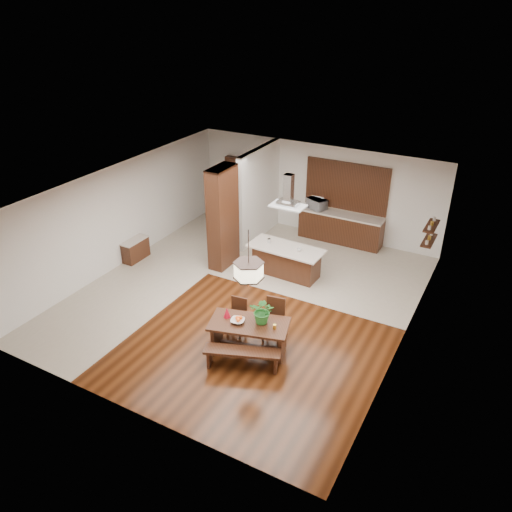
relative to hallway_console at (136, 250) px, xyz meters
The scene contains 25 objects.
room_shell 4.20m from the hallway_console, ahead, with size 9.00×9.04×2.92m.
tile_hallway 1.12m from the hallway_console, 10.68° to the right, with size 2.50×9.00×0.01m, color #BAAE9B.
tile_kitchen 5.57m from the hallway_console, 24.44° to the left, with size 5.50×4.00×0.01m, color #BAAE9B.
soffit_band 4.60m from the hallway_console, ahead, with size 8.00×9.00×0.02m, color #38190E.
partition_pier 2.85m from the hallway_console, 22.54° to the left, with size 0.45×1.00×2.90m, color black.
partition_stub 4.09m from the hallway_console, 52.14° to the left, with size 0.18×2.40×2.90m, color silver.
hallway_console is the anchor object (origin of this frame).
hallway_doorway 4.41m from the hallway_console, 75.20° to the left, with size 1.10×0.20×2.10m, color black.
rear_counter 6.26m from the hallway_console, 39.75° to the left, with size 2.60×0.62×0.95m.
kitchen_window 6.58m from the hallway_console, 41.53° to the left, with size 2.60×0.08×1.50m, color #92592B.
shelf_lower 8.12m from the hallway_console, 17.35° to the left, with size 0.26×0.90×0.04m, color black.
shelf_upper 8.18m from the hallway_console, 17.35° to the left, with size 0.26×0.90×0.04m, color black.
dining_table 5.36m from the hallway_console, 22.47° to the right, with size 1.86×1.27×0.71m.
dining_bench 5.76m from the hallway_console, 27.25° to the right, with size 1.59×0.35×0.45m, color black, non-canonical shape.
dining_chair_left 4.71m from the hallway_console, 20.71° to the right, with size 0.39×0.39×0.87m, color black, non-canonical shape.
dining_chair_right 5.42m from the hallway_console, 15.38° to the right, with size 0.43×0.43×0.98m, color black, non-canonical shape.
pendant_lantern 5.70m from the hallway_console, 22.47° to the right, with size 0.64×0.64×1.31m, color #F2E6B9, non-canonical shape.
foliage_plant 5.57m from the hallway_console, 19.94° to the right, with size 0.53×0.46×0.59m, color #267429.
fruit_bowl 5.21m from the hallway_console, 24.40° to the right, with size 0.30×0.30×0.07m, color beige.
napkin_cone 4.92m from the hallway_console, 25.23° to the right, with size 0.15×0.15×0.24m, color #B20C20.
gold_ornament 5.88m from the hallway_console, 19.63° to the right, with size 0.07×0.07×0.10m, color gold.
kitchen_island 4.43m from the hallway_console, 17.28° to the left, with size 2.09×0.98×0.85m.
range_hood 4.92m from the hallway_console, 17.33° to the left, with size 0.90×0.55×0.87m, color silver, non-canonical shape.
island_cup 4.82m from the hallway_console, 15.18° to the left, with size 0.11×0.11×0.09m, color silver.
microwave 5.69m from the hallway_console, 45.09° to the left, with size 0.59×0.40×0.33m, color #BABCC2.
Camera 1 is at (5.46, -9.43, 6.96)m, focal length 35.00 mm.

